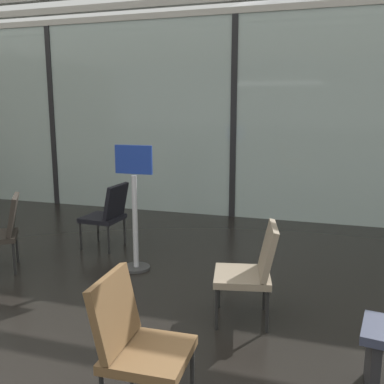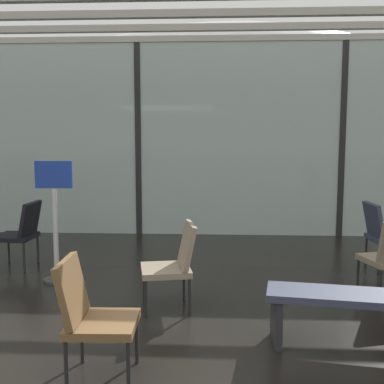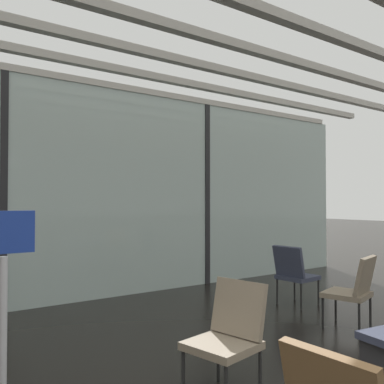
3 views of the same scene
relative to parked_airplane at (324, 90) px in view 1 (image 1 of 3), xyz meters
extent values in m
cube|color=#A3B7B2|center=(-1.35, -4.00, -0.61)|extent=(14.00, 0.08, 3.31)
cube|color=black|center=(-4.85, -4.00, -0.61)|extent=(0.10, 0.12, 3.31)
cube|color=black|center=(-1.35, -4.00, -0.61)|extent=(0.10, 0.12, 3.31)
cube|color=#B7B2A8|center=(-1.35, -4.00, 1.09)|extent=(13.72, 0.12, 0.10)
ellipsoid|color=silver|center=(0.33, 0.00, 0.00)|extent=(11.25, 4.53, 4.53)
sphere|color=#9D9DA0|center=(-4.85, 0.00, 0.00)|extent=(2.49, 2.49, 2.49)
sphere|color=black|center=(-2.77, -2.08, 0.34)|extent=(0.28, 0.28, 0.28)
sphere|color=black|center=(-1.87, -2.08, 0.34)|extent=(0.28, 0.28, 0.28)
sphere|color=black|center=(-0.97, -2.08, 0.34)|extent=(0.28, 0.28, 0.28)
sphere|color=black|center=(-0.07, -2.08, 0.34)|extent=(0.28, 0.28, 0.28)
sphere|color=black|center=(0.83, -2.08, 0.34)|extent=(0.28, 0.28, 0.28)
cube|color=#28231E|center=(-3.23, -7.21, -1.62)|extent=(0.39, 0.47, 0.44)
cylinder|color=black|center=(-3.35, -7.04, -2.08)|extent=(0.03, 0.03, 0.37)
cylinder|color=black|center=(-3.11, -7.39, -2.08)|extent=(0.03, 0.03, 0.37)
cube|color=brown|center=(-0.78, -9.02, -1.87)|extent=(0.50, 0.50, 0.06)
cube|color=brown|center=(-1.00, -9.03, -1.62)|extent=(0.16, 0.48, 0.44)
cylinder|color=black|center=(-0.58, -8.80, -2.08)|extent=(0.03, 0.03, 0.37)
cylinder|color=black|center=(-1.00, -8.82, -2.08)|extent=(0.03, 0.03, 0.37)
cube|color=#7F705B|center=(-0.49, -7.66, -1.87)|extent=(0.57, 0.57, 0.06)
cube|color=#7F705B|center=(-0.27, -7.61, -1.62)|extent=(0.23, 0.50, 0.44)
cylinder|color=black|center=(-0.73, -7.49, -2.08)|extent=(0.03, 0.03, 0.37)
cylinder|color=black|center=(-0.65, -7.90, -2.08)|extent=(0.03, 0.03, 0.37)
cylinder|color=black|center=(-0.32, -7.41, -2.08)|extent=(0.03, 0.03, 0.37)
cylinder|color=black|center=(-0.24, -7.82, -2.08)|extent=(0.03, 0.03, 0.37)
cube|color=black|center=(-2.65, -6.21, -1.87)|extent=(0.50, 0.50, 0.06)
cube|color=black|center=(-2.43, -6.22, -1.62)|extent=(0.16, 0.49, 0.44)
cylinder|color=black|center=(-2.85, -5.99, -2.08)|extent=(0.03, 0.03, 0.37)
cylinder|color=black|center=(-2.87, -6.41, -2.08)|extent=(0.03, 0.03, 0.37)
cylinder|color=black|center=(-2.43, -6.01, -2.08)|extent=(0.03, 0.03, 0.37)
cylinder|color=black|center=(-2.45, -6.43, -2.08)|extent=(0.03, 0.03, 0.37)
cube|color=#262628|center=(0.52, -8.37, -2.06)|extent=(0.06, 0.36, 0.41)
cylinder|color=#333333|center=(-1.89, -6.81, -2.25)|extent=(0.32, 0.32, 0.03)
cylinder|color=#B2B2B7|center=(-1.89, -6.81, -1.72)|extent=(0.06, 0.06, 1.10)
cube|color=navy|center=(-1.89, -6.81, -0.99)|extent=(0.44, 0.03, 0.32)
camera|label=1|loc=(0.16, -11.19, -0.42)|focal=40.54mm
camera|label=2|loc=(0.02, -12.18, -0.54)|focal=43.91mm
camera|label=3|loc=(-2.54, -10.16, -0.76)|focal=39.01mm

